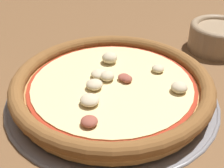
# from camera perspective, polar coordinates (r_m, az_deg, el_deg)

# --- Properties ---
(ground_plane) EXTENTS (3.00, 3.00, 0.00)m
(ground_plane) POSITION_cam_1_polar(r_m,az_deg,el_deg) (0.52, 0.00, -2.62)
(ground_plane) COLOR brown
(pizza_tray) EXTENTS (0.35, 0.35, 0.01)m
(pizza_tray) POSITION_cam_1_polar(r_m,az_deg,el_deg) (0.52, 0.00, -2.34)
(pizza_tray) COLOR gray
(pizza_tray) RESTS_ON ground_plane
(pizza) EXTENTS (0.33, 0.33, 0.04)m
(pizza) POSITION_cam_1_polar(r_m,az_deg,el_deg) (0.51, 0.01, -0.31)
(pizza) COLOR tan
(pizza) RESTS_ON pizza_tray
(bowl_near) EXTENTS (0.12, 0.12, 0.06)m
(bowl_near) POSITION_cam_1_polar(r_m,az_deg,el_deg) (0.70, 18.85, 8.39)
(bowl_near) COLOR #9E8466
(bowl_near) RESTS_ON ground_plane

